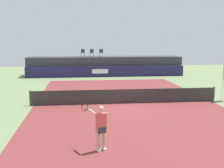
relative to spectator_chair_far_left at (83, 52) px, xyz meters
The scene contains 12 objects.
ground_plane 12.99m from the spectator_chair_far_left, 78.18° to the right, with size 48.00×48.00×0.00m, color #6B7F51.
court_inner 15.88m from the spectator_chair_far_left, 80.43° to the right, with size 12.00×22.00×0.00m, color maroon.
sponsor_wall 3.86m from the spectator_chair_far_left, 36.69° to the right, with size 18.00×0.22×1.20m.
spectator_platform 3.05m from the spectator_chair_far_left, ahead, with size 18.00×2.80×2.20m, color #38383D.
spectator_chair_far_left is the anchor object (origin of this frame).
spectator_chair_left 1.09m from the spectator_chair_far_left, 15.28° to the right, with size 0.48×0.48×0.89m.
spectator_chair_center 2.17m from the spectator_chair_far_left, ahead, with size 0.48×0.48×0.89m.
tennis_net 15.81m from the spectator_chair_far_left, 80.43° to the right, with size 12.40×0.02×0.95m, color #2D2D2D.
net_post_near 16.00m from the spectator_chair_far_left, 103.12° to the right, with size 0.10×0.10×1.00m, color #4C4C51.
net_post_far 17.90m from the spectator_chair_far_left, 60.31° to the right, with size 0.10×0.10×1.00m, color #4C4C51.
tennis_player 23.44m from the spectator_chair_far_left, 89.13° to the right, with size 1.00×1.07×1.77m.
tennis_ball 20.55m from the spectator_chair_far_left, 77.57° to the right, with size 0.07×0.07×0.07m, color #D8EA33.
Camera 1 is at (-3.00, -18.29, 4.24)m, focal length 45.44 mm.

